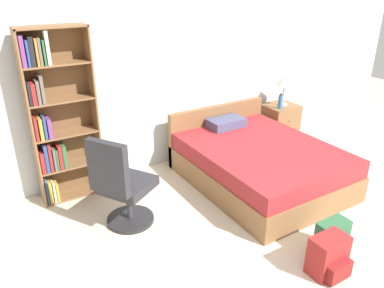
# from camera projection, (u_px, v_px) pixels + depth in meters

# --- Properties ---
(wall_back) EXTENTS (9.00, 0.06, 2.60)m
(wall_back) POSITION_uv_depth(u_px,v_px,m) (164.00, 71.00, 4.91)
(wall_back) COLOR silver
(wall_back) RESTS_ON ground_plane
(bookshelf) EXTENTS (0.73, 0.27, 1.98)m
(bookshelf) POSITION_uv_depth(u_px,v_px,m) (55.00, 118.00, 4.13)
(bookshelf) COLOR brown
(bookshelf) RESTS_ON ground_plane
(bed) EXTENTS (1.56, 1.99, 0.78)m
(bed) POSITION_uv_depth(u_px,v_px,m) (257.00, 162.00, 4.77)
(bed) COLOR brown
(bed) RESTS_ON ground_plane
(office_chair) EXTENTS (0.72, 0.69, 1.05)m
(office_chair) POSITION_uv_depth(u_px,v_px,m) (122.00, 187.00, 3.80)
(office_chair) COLOR #232326
(office_chair) RESTS_ON ground_plane
(nightstand) EXTENTS (0.50, 0.47, 0.62)m
(nightstand) POSITION_uv_depth(u_px,v_px,m) (279.00, 124.00, 5.93)
(nightstand) COLOR brown
(nightstand) RESTS_ON ground_plane
(table_lamp) EXTENTS (0.26, 0.26, 0.51)m
(table_lamp) POSITION_uv_depth(u_px,v_px,m) (285.00, 80.00, 5.63)
(table_lamp) COLOR #B2B2B7
(table_lamp) RESTS_ON nightstand
(water_bottle) EXTENTS (0.07, 0.07, 0.23)m
(water_bottle) POSITION_uv_depth(u_px,v_px,m) (280.00, 102.00, 5.61)
(water_bottle) COLOR teal
(water_bottle) RESTS_ON nightstand
(backpack_green) EXTENTS (0.32, 0.23, 0.35)m
(backpack_green) POSITION_uv_depth(u_px,v_px,m) (333.00, 239.00, 3.53)
(backpack_green) COLOR #2D603D
(backpack_green) RESTS_ON ground_plane
(backpack_red) EXTENTS (0.34, 0.28, 0.37)m
(backpack_red) POSITION_uv_depth(u_px,v_px,m) (329.00, 257.00, 3.29)
(backpack_red) COLOR maroon
(backpack_red) RESTS_ON ground_plane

